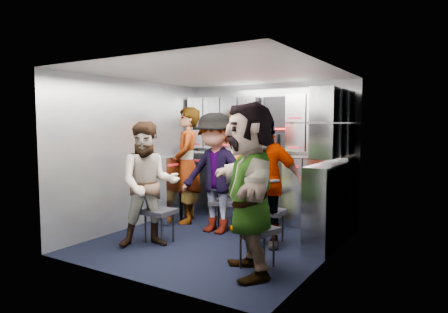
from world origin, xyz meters
The scene contains 29 objects.
floor centered at (0.00, 0.00, 0.00)m, with size 3.00×3.00×0.00m, color black.
wall_back centered at (0.00, 1.50, 1.05)m, with size 2.80×0.04×2.10m, color #8F959C.
wall_left centered at (-1.40, 0.00, 1.05)m, with size 0.04×3.00×2.10m, color #8F959C.
wall_right centered at (1.40, 0.00, 1.05)m, with size 0.04×3.00×2.10m, color #8F959C.
ceiling centered at (0.00, 0.00, 2.10)m, with size 2.80×3.00×0.02m, color silver.
cart_bank_back centered at (0.00, 1.29, 0.49)m, with size 2.68×0.38×0.99m, color #979EA7.
cart_bank_left centered at (-1.19, 0.56, 0.49)m, with size 0.38×0.76×0.99m, color #979EA7.
counter centered at (0.00, 1.29, 1.01)m, with size 2.68×0.42×0.03m, color silver.
locker_bank_back centered at (0.00, 1.35, 1.49)m, with size 2.68×0.28×0.82m, color #979EA7.
locker_bank_right centered at (1.25, 0.70, 1.49)m, with size 0.28×1.00×0.82m, color #979EA7.
right_cabinet centered at (1.25, 0.60, 0.50)m, with size 0.28×1.20×1.00m, color #979EA7.
coffee_niche centered at (0.18, 1.41, 1.47)m, with size 0.46×0.16×0.84m, color black, non-canonical shape.
red_latch_strip centered at (0.00, 1.09, 0.88)m, with size 2.60×0.02×0.03m, color #B21928.
jump_seat_near_left centered at (-0.58, -0.43, 0.37)m, with size 0.35×0.33×0.42m.
jump_seat_mid_left centered at (-0.24, 0.51, 0.37)m, with size 0.46×0.45×0.41m.
jump_seat_center centered at (0.14, 0.77, 0.44)m, with size 0.48×0.46×0.50m.
jump_seat_mid_right centered at (0.59, 0.30, 0.36)m, with size 0.35×0.33×0.41m.
jump_seat_near_right centered at (0.86, -0.59, 0.38)m, with size 0.44×0.43×0.43m.
attendant_standing centered at (-0.90, 0.59, 0.86)m, with size 0.63×0.41×1.72m, color black.
attendant_arc_a centered at (-0.58, -0.61, 0.75)m, with size 0.73×0.57×1.51m, color black.
attendant_arc_b centered at (-0.24, 0.33, 0.81)m, with size 1.05×0.60×1.63m, color black.
attendant_arc_c centered at (0.14, 0.59, 0.75)m, with size 0.74×0.48×1.51m, color black.
attendant_arc_d centered at (0.59, 0.12, 0.78)m, with size 0.92×0.38×1.57m, color black.
attendant_arc_e centered at (0.86, -0.77, 0.85)m, with size 1.58×0.50×1.70m, color black.
bottle_left centered at (-0.11, 1.24, 1.17)m, with size 0.06×0.06×0.27m, color white.
bottle_mid centered at (-0.37, 1.24, 1.17)m, with size 0.06×0.06×0.27m, color white.
bottle_right centered at (0.96, 1.24, 1.17)m, with size 0.07×0.07×0.28m, color white.
cup_left centered at (-0.48, 1.23, 1.08)m, with size 0.08×0.08×0.11m, color tan.
cup_right centered at (1.25, 1.23, 1.08)m, with size 0.08×0.08×0.09m, color tan.
Camera 1 is at (2.66, -4.18, 1.49)m, focal length 32.00 mm.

